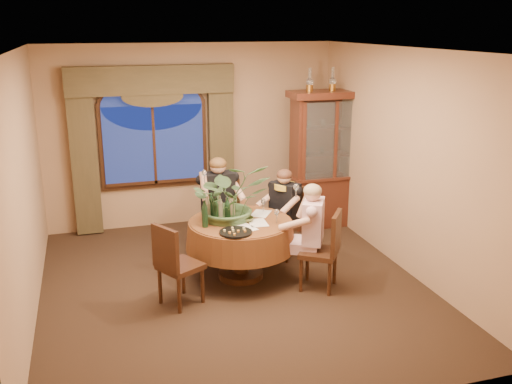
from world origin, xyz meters
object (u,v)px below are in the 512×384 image
object	(u,v)px
wine_bottle_1	(220,209)
wine_bottle_3	(205,214)
stoneware_vase	(230,208)
wine_bottle_4	(212,206)
oil_lamp_left	(310,80)
oil_lamp_right	(355,78)
dining_table	(241,249)
wine_bottle_5	(216,211)
china_cabinet	(330,159)
wine_bottle_0	(208,209)
chair_back_right	(285,223)
person_scarf	(285,213)
oil_lamp_center	(333,79)
chair_front_left	(180,264)
person_back	(218,205)
centerpiece_plant	(229,170)
person_pink	(313,235)
chair_right	(319,251)
olive_bowl	(247,219)
wine_bottle_2	(228,210)
chair_back	(228,216)

from	to	relation	value
wine_bottle_1	wine_bottle_3	distance (m)	0.25
stoneware_vase	wine_bottle_4	bearing A→B (deg)	175.62
oil_lamp_left	oil_lamp_right	world-z (taller)	same
dining_table	wine_bottle_5	world-z (taller)	wine_bottle_5
oil_lamp_right	wine_bottle_1	distance (m)	3.18
china_cabinet	wine_bottle_3	bearing A→B (deg)	-144.99
wine_bottle_0	wine_bottle_5	world-z (taller)	same
chair_back_right	person_scarf	size ratio (longest dim) A/B	0.78
oil_lamp_center	chair_back_right	xyz separation A→B (m)	(-1.09, -1.03, -1.80)
chair_front_left	person_back	world-z (taller)	person_back
person_scarf	centerpiece_plant	distance (m)	1.21
wine_bottle_1	wine_bottle_3	bearing A→B (deg)	-150.04
person_pink	dining_table	bearing A→B (deg)	90.00
china_cabinet	chair_right	world-z (taller)	china_cabinet
dining_table	chair_front_left	distance (m)	0.96
chair_front_left	wine_bottle_0	bearing A→B (deg)	111.58
oil_lamp_center	chair_back_right	world-z (taller)	oil_lamp_center
wine_bottle_3	oil_lamp_left	bearing A→B (deg)	39.76
china_cabinet	dining_table	bearing A→B (deg)	-140.51
stoneware_vase	olive_bowl	world-z (taller)	stoneware_vase
oil_lamp_right	wine_bottle_0	bearing A→B (deg)	-150.92
wine_bottle_0	stoneware_vase	bearing A→B (deg)	15.42
china_cabinet	chair_right	distance (m)	2.39
wine_bottle_2	wine_bottle_0	bearing A→B (deg)	151.69
person_scarf	wine_bottle_4	size ratio (longest dim) A/B	3.72
dining_table	person_pink	xyz separation A→B (m)	(0.79, -0.42, 0.26)
oil_lamp_left	wine_bottle_3	world-z (taller)	oil_lamp_left
wine_bottle_0	wine_bottle_4	bearing A→B (deg)	54.22
person_back	wine_bottle_5	world-z (taller)	person_back
china_cabinet	chair_back_right	distance (m)	1.60
oil_lamp_right	person_back	bearing A→B (deg)	-164.41
oil_lamp_center	person_pink	bearing A→B (deg)	-118.56
wine_bottle_5	chair_front_left	bearing A→B (deg)	-139.38
oil_lamp_center	wine_bottle_3	size ratio (longest dim) A/B	1.03
wine_bottle_1	wine_bottle_4	size ratio (longest dim) A/B	1.00
chair_back_right	person_pink	world-z (taller)	person_pink
oil_lamp_right	centerpiece_plant	bearing A→B (deg)	-148.89
chair_back_right	person_scarf	world-z (taller)	person_scarf
oil_lamp_right	person_pink	world-z (taller)	oil_lamp_right
oil_lamp_center	chair_back_right	size ratio (longest dim) A/B	0.35
stoneware_vase	wine_bottle_4	distance (m)	0.23
dining_table	oil_lamp_left	bearing A→B (deg)	45.77
wine_bottle_2	chair_front_left	bearing A→B (deg)	-146.75
chair_back	wine_bottle_5	bearing A→B (deg)	73.12
chair_back_right	person_scarf	bearing A→B (deg)	-34.54
person_back	china_cabinet	bearing A→B (deg)	-166.43
dining_table	wine_bottle_0	bearing A→B (deg)	169.28
dining_table	chair_back_right	world-z (taller)	chair_back_right
wine_bottle_1	wine_bottle_5	size ratio (longest dim) A/B	1.00
chair_back	wine_bottle_5	xyz separation A→B (m)	(-0.39, -1.00, 0.44)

